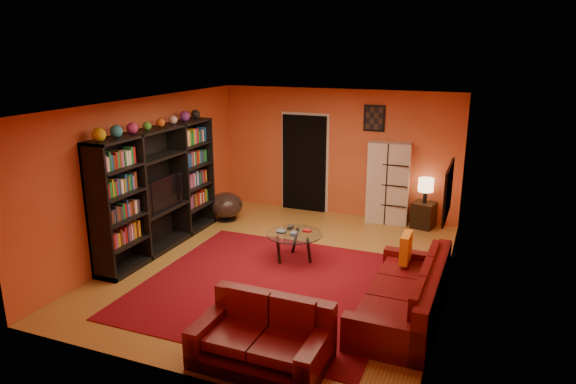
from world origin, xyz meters
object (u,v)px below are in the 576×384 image
at_px(side_table, 424,215).
at_px(table_lamp, 426,186).
at_px(tv, 160,193).
at_px(coffee_table, 294,236).
at_px(sofa, 409,296).
at_px(bowl_chair, 226,205).
at_px(loveseat, 264,337).
at_px(entertainment_unit, 159,190).
at_px(storage_cabinet, 388,183).

distance_m(side_table, table_lamp, 0.59).
distance_m(tv, coffee_table, 2.42).
relative_size(sofa, bowl_chair, 3.44).
xyz_separation_m(coffee_table, side_table, (1.76, 2.43, -0.17)).
bearing_deg(loveseat, bowl_chair, 34.45).
distance_m(loveseat, coffee_table, 2.83).
xyz_separation_m(tv, table_lamp, (4.08, 2.79, -0.16)).
bearing_deg(entertainment_unit, table_lamp, 33.64).
xyz_separation_m(loveseat, bowl_chair, (-2.74, 4.14, 0.02)).
bearing_deg(tv, coffee_table, -81.35).
relative_size(sofa, storage_cabinet, 1.46).
xyz_separation_m(loveseat, coffee_table, (-0.70, 2.73, 0.13)).
relative_size(tv, side_table, 1.96).
height_order(coffee_table, table_lamp, table_lamp).
distance_m(tv, bowl_chair, 1.92).
height_order(tv, sofa, tv).
height_order(entertainment_unit, sofa, entertainment_unit).
bearing_deg(sofa, coffee_table, 152.20).
bearing_deg(table_lamp, coffee_table, -125.88).
bearing_deg(bowl_chair, coffee_table, -34.68).
xyz_separation_m(tv, bowl_chair, (0.28, 1.76, -0.70)).
height_order(sofa, table_lamp, table_lamp).
bearing_deg(entertainment_unit, coffee_table, 7.59).
relative_size(sofa, table_lamp, 4.87).
height_order(entertainment_unit, storage_cabinet, entertainment_unit).
bearing_deg(sofa, tv, 171.04).
height_order(entertainment_unit, loveseat, entertainment_unit).
bearing_deg(entertainment_unit, side_table, 33.64).
bearing_deg(bowl_chair, loveseat, -56.53).
bearing_deg(table_lamp, bowl_chair, -164.91).
bearing_deg(side_table, entertainment_unit, -146.36).
bearing_deg(bowl_chair, sofa, -31.88).
distance_m(tv, table_lamp, 4.95).
relative_size(bowl_chair, side_table, 1.37).
relative_size(entertainment_unit, sofa, 1.27).
bearing_deg(side_table, table_lamp, 180.00).
relative_size(coffee_table, bowl_chair, 1.34).
xyz_separation_m(tv, loveseat, (3.02, -2.38, -0.72)).
height_order(tv, coffee_table, tv).
bearing_deg(entertainment_unit, sofa, -10.43).
relative_size(tv, bowl_chair, 1.43).
distance_m(loveseat, bowl_chair, 4.97).
relative_size(storage_cabinet, side_table, 3.25).
xyz_separation_m(loveseat, side_table, (1.06, 5.17, -0.04)).
relative_size(entertainment_unit, table_lamp, 6.18).
relative_size(entertainment_unit, storage_cabinet, 1.85).
bearing_deg(loveseat, coffee_table, 15.37).
height_order(storage_cabinet, side_table, storage_cabinet).
bearing_deg(storage_cabinet, entertainment_unit, -146.33).
bearing_deg(bowl_chair, storage_cabinet, 19.31).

